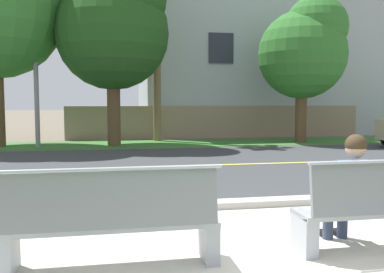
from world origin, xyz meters
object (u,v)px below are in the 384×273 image
seated_person_blue (350,187)px  shade_tree_left (116,25)px  streetlamp (35,17)px  bench_left (112,223)px  shade_tree_centre (306,48)px

seated_person_blue → shade_tree_left: 12.02m
seated_person_blue → streetlamp: streetlamp is taller
shade_tree_left → bench_left: bearing=-90.9°
bench_left → shade_tree_centre: 13.93m
seated_person_blue → shade_tree_centre: 12.58m
bench_left → streetlamp: (-2.57, 11.59, 4.04)m
streetlamp → shade_tree_left: (2.74, -0.20, -0.21)m
bench_left → shade_tree_centre: size_ratio=0.36×
bench_left → shade_tree_left: size_ratio=0.31×
bench_left → seated_person_blue: size_ratio=1.62×
shade_tree_centre → bench_left: bearing=-122.7°
shade_tree_centre → streetlamp: bearing=179.0°
bench_left → seated_person_blue: bearing=3.9°
bench_left → shade_tree_centre: bearing=57.3°
bench_left → shade_tree_centre: (7.34, 11.41, 3.17)m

